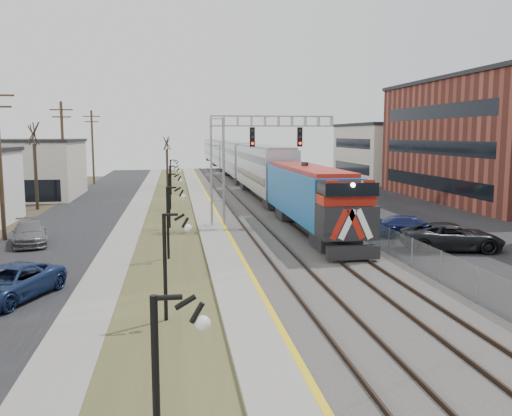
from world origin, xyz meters
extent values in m
cube|color=black|center=(-11.50, 35.00, 0.02)|extent=(7.00, 120.00, 0.04)
cube|color=gray|center=(-7.00, 35.00, 0.04)|extent=(2.00, 120.00, 0.08)
cube|color=#474826|center=(-4.00, 35.00, 0.03)|extent=(4.00, 120.00, 0.06)
cube|color=gray|center=(-1.00, 35.00, 0.12)|extent=(2.00, 120.00, 0.24)
cube|color=#595651|center=(4.00, 35.00, 0.10)|extent=(8.00, 120.00, 0.20)
cube|color=black|center=(16.00, 35.00, 0.02)|extent=(16.00, 120.00, 0.04)
cube|color=gold|center=(-0.12, 35.00, 0.24)|extent=(0.24, 120.00, 0.01)
cube|color=#2D2119|center=(1.25, 35.00, 0.28)|extent=(0.08, 120.00, 0.15)
cube|color=#2D2119|center=(2.75, 35.00, 0.28)|extent=(0.08, 120.00, 0.15)
cube|color=#2D2119|center=(4.75, 35.00, 0.28)|extent=(0.08, 120.00, 0.15)
cube|color=#2D2119|center=(6.25, 35.00, 0.28)|extent=(0.08, 120.00, 0.15)
cube|color=#13569B|center=(5.50, 23.88, 2.47)|extent=(3.00, 17.00, 4.25)
cube|color=black|center=(5.50, 15.18, 0.70)|extent=(2.80, 0.50, 0.70)
cube|color=#ACAEB7|center=(5.50, 44.18, 3.01)|extent=(3.00, 22.00, 5.33)
cube|color=#ACAEB7|center=(5.50, 66.98, 3.01)|extent=(3.00, 22.00, 5.33)
cube|color=#ACAEB7|center=(5.50, 89.78, 3.01)|extent=(3.00, 22.00, 5.33)
cube|color=#ACAEB7|center=(5.50, 112.58, 3.01)|extent=(3.00, 22.00, 5.33)
cube|color=gray|center=(-0.50, 28.00, 4.00)|extent=(1.00, 1.00, 8.00)
cube|color=gray|center=(3.50, 28.00, 7.75)|extent=(9.00, 0.80, 0.80)
cube|color=black|center=(2.00, 27.55, 6.60)|extent=(0.35, 0.25, 1.40)
cube|color=black|center=(5.50, 27.55, 6.60)|extent=(0.35, 0.25, 1.40)
cylinder|color=black|center=(-4.00, -2.00, 2.00)|extent=(0.14, 0.14, 4.00)
cylinder|color=black|center=(-4.00, 8.00, 2.00)|extent=(0.14, 0.14, 4.00)
cylinder|color=black|center=(-4.00, 18.00, 2.00)|extent=(0.14, 0.14, 4.00)
cylinder|color=black|center=(-4.00, 28.00, 2.00)|extent=(0.14, 0.14, 4.00)
cylinder|color=black|center=(-4.00, 38.00, 2.00)|extent=(0.14, 0.14, 4.00)
cylinder|color=black|center=(-4.00, 50.00, 2.00)|extent=(0.14, 0.14, 4.00)
cylinder|color=#4C3823|center=(-14.50, 25.00, 5.00)|extent=(0.28, 0.28, 10.00)
cylinder|color=#4C3823|center=(-14.50, 45.00, 5.00)|extent=(0.28, 0.28, 10.00)
cylinder|color=#4C3823|center=(-14.50, 65.00, 5.00)|extent=(0.28, 0.28, 10.00)
cube|color=gray|center=(8.20, 35.00, 0.80)|extent=(0.04, 120.00, 1.60)
cube|color=beige|center=(-21.00, 50.00, 3.00)|extent=(14.00, 12.00, 6.00)
cube|color=brown|center=(30.00, 40.00, 6.00)|extent=(16.00, 26.00, 12.00)
cube|color=beige|center=(30.00, 65.00, 4.00)|extent=(16.00, 18.00, 8.00)
cylinder|color=#382D23|center=(-16.00, 40.00, 2.97)|extent=(0.30, 0.30, 5.95)
cylinder|color=#382D23|center=(-4.50, 60.00, 2.45)|extent=(0.30, 0.30, 4.90)
imported|color=black|center=(12.42, 17.78, 0.81)|extent=(6.20, 3.69, 1.61)
imported|color=navy|center=(11.86, 22.18, 0.70)|extent=(5.08, 2.81, 1.39)
imported|color=slate|center=(11.14, 34.75, 0.68)|extent=(4.21, 2.38, 1.35)
imported|color=#0B371C|center=(11.74, 44.90, 0.73)|extent=(4.64, 2.36, 1.46)
imported|color=navy|center=(-10.36, 11.48, 0.71)|extent=(4.12, 5.61, 1.42)
imported|color=slate|center=(-12.53, 23.37, 0.70)|extent=(3.07, 5.18, 1.41)
imported|color=#9A0B0D|center=(12.14, 47.79, 0.75)|extent=(5.55, 2.86, 1.50)
camera|label=1|loc=(-3.60, -11.29, 6.78)|focal=38.00mm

